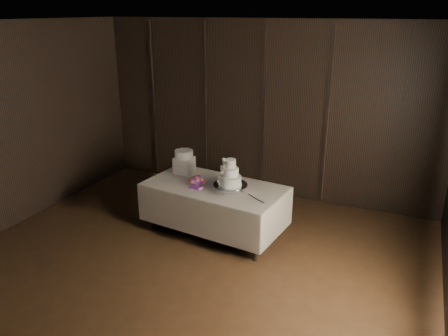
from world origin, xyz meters
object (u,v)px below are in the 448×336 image
cake_stand (230,187)px  wedding_cake (228,175)px  display_table (215,207)px  bouquet (196,181)px  small_cake (184,154)px  box_pedestal (184,165)px

cake_stand → wedding_cake: bearing=-150.3°
display_table → bouquet: (-0.24, -0.09, 0.40)m
small_cake → wedding_cake: bearing=-22.1°
bouquet → box_pedestal: 0.55m
wedding_cake → small_cake: wedding_cake is taller
display_table → wedding_cake: 0.63m
wedding_cake → bouquet: (-0.49, -0.01, -0.17)m
cake_stand → box_pedestal: (-0.92, 0.35, 0.08)m
wedding_cake → bouquet: bearing=157.0°
display_table → cake_stand: bearing=-7.5°
display_table → small_cake: small_cake is taller
wedding_cake → display_table: bearing=137.8°
cake_stand → box_pedestal: box_pedestal is taller
wedding_cake → box_pedestal: bearing=134.1°
box_pedestal → small_cake: 0.18m
box_pedestal → wedding_cake: bearing=-22.1°
wedding_cake → bouquet: size_ratio=0.96×
wedding_cake → box_pedestal: 0.97m
box_pedestal → small_cake: size_ratio=0.94×
cake_stand → small_cake: size_ratio=1.75×
wedding_cake → box_pedestal: (-0.89, 0.36, -0.11)m
box_pedestal → small_cake: (0.00, 0.00, 0.18)m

